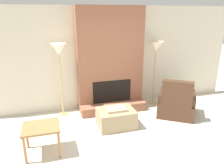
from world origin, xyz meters
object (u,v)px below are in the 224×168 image
(armchair, at_px, (176,105))
(side_table, at_px, (41,130))
(floor_lamp_left, at_px, (59,52))
(floor_lamp_right, at_px, (156,49))
(ottoman, at_px, (116,118))

(armchair, relative_size, side_table, 1.82)
(side_table, distance_m, floor_lamp_left, 1.92)
(armchair, relative_size, floor_lamp_right, 0.67)
(armchair, bearing_deg, side_table, 45.97)
(ottoman, relative_size, armchair, 0.69)
(side_table, bearing_deg, floor_lamp_left, 72.67)
(armchair, xyz_separation_m, floor_lamp_right, (-0.19, 0.86, 1.24))
(floor_lamp_left, distance_m, floor_lamp_right, 2.46)
(side_table, xyz_separation_m, floor_lamp_left, (0.47, 1.50, 1.10))
(floor_lamp_left, bearing_deg, floor_lamp_right, 0.00)
(side_table, bearing_deg, ottoman, 19.44)
(ottoman, relative_size, side_table, 1.26)
(armchair, height_order, side_table, armchair)
(ottoman, bearing_deg, side_table, -160.56)
(floor_lamp_left, xyz_separation_m, floor_lamp_right, (2.46, 0.00, -0.04))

